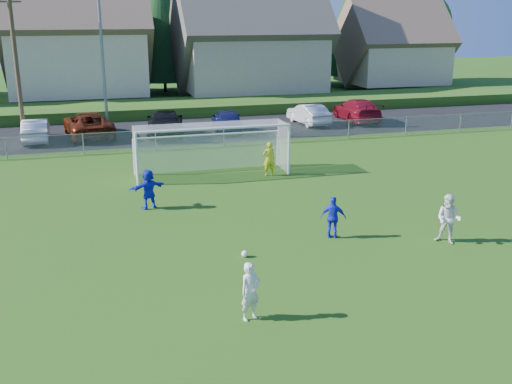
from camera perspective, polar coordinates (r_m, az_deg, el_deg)
ground at (r=15.26m, az=8.46°, el=-13.54°), size 160.00×160.00×0.00m
asphalt_lot at (r=40.55m, az=-7.58°, el=5.81°), size 60.00×60.00×0.00m
grass_embankment at (r=47.81m, az=-8.95°, el=7.90°), size 70.00×6.00×0.80m
soccer_ball at (r=19.54m, az=-1.08°, el=-5.91°), size 0.22×0.22×0.22m
player_white_a at (r=15.55m, az=-0.54°, el=-9.45°), size 0.66×0.55×1.56m
player_white_b at (r=21.47m, az=17.86°, el=-2.47°), size 1.05×1.07×1.73m
player_blue_a at (r=21.12m, az=7.37°, el=-2.42°), size 0.95×0.70×1.50m
player_blue_b at (r=24.45m, az=-10.21°, el=0.29°), size 1.58×0.91×1.63m
goalkeeper at (r=28.96m, az=1.25°, el=3.17°), size 0.60×0.40×1.65m
car_b at (r=39.11m, az=-20.22°, el=5.55°), size 1.56×4.27×1.40m
car_c at (r=39.59m, az=-15.69°, el=6.22°), size 3.34×5.98×1.58m
car_d at (r=39.05m, az=-8.66°, el=6.55°), size 3.02×5.87×1.63m
car_e at (r=39.79m, az=-2.77°, el=6.84°), size 2.34×4.70×1.54m
car_f at (r=42.68m, az=5.03°, el=7.40°), size 1.92×4.45×1.43m
car_g at (r=44.32m, az=9.62°, el=7.70°), size 2.76×5.72×1.61m
soccer_goal at (r=29.17m, az=-4.34°, el=4.84°), size 7.42×1.90×2.50m
chainlink_fence at (r=35.10m, az=-6.28°, el=5.17°), size 52.06×0.06×1.20m
streetlight at (r=38.04m, az=-14.30°, el=12.08°), size 1.38×0.18×9.00m
utility_pole at (r=39.19m, az=-21.94°, el=11.98°), size 1.60×0.26×10.00m
houses_row at (r=54.91m, az=-8.19°, el=16.33°), size 53.90×11.45×13.27m
tree_row at (r=61.03m, az=-9.92°, el=15.89°), size 65.98×12.36×13.80m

